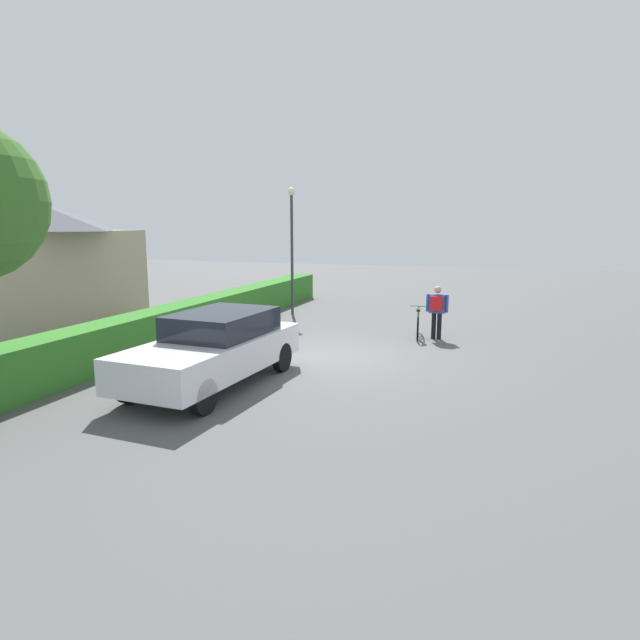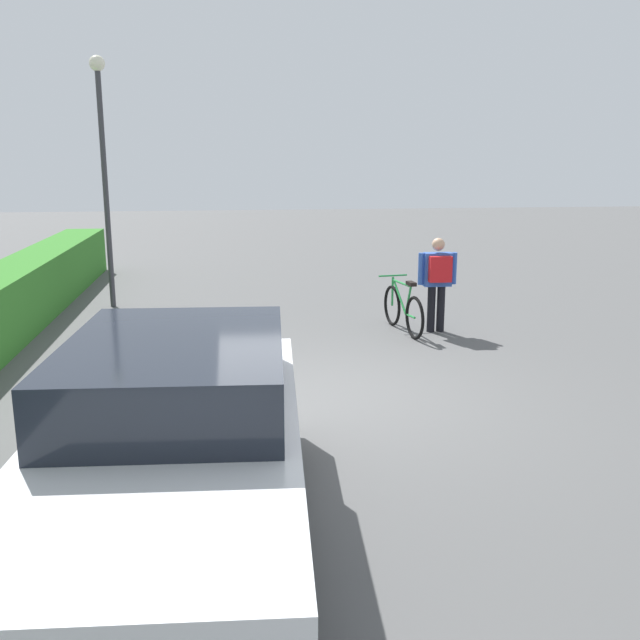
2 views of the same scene
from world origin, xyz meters
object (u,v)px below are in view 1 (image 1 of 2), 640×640
parked_car_near (215,347)px  person_rider (437,308)px  bicycle (418,325)px  street_lamp (292,234)px

parked_car_near → person_rider: (6.00, -3.76, 0.14)m
bicycle → street_lamp: size_ratio=0.36×
person_rider → bicycle: bearing=81.8°
parked_car_near → bicycle: parked_car_near is taller
parked_car_near → bicycle: bearing=-27.9°
bicycle → person_rider: person_rider is taller
bicycle → person_rider: 0.77m
bicycle → street_lamp: (2.65, 5.01, 2.53)m
parked_car_near → street_lamp: size_ratio=1.01×
person_rider → street_lamp: size_ratio=0.34×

